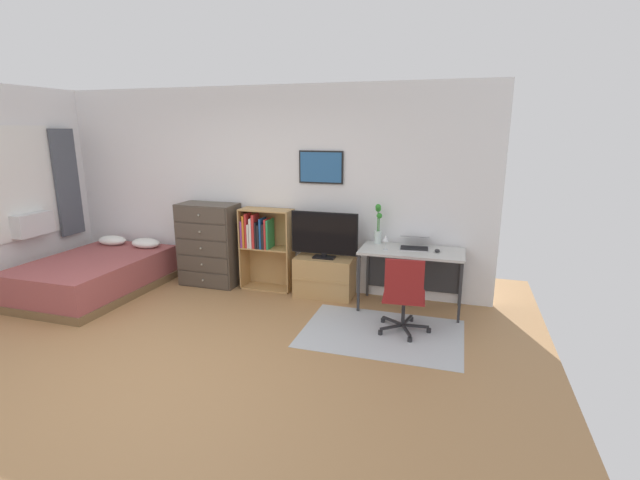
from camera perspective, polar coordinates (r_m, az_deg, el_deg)
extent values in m
plane|color=#A87A4C|center=(4.65, -19.40, -14.45)|extent=(7.20, 7.20, 0.00)
cube|color=white|center=(6.27, -7.15, 6.42)|extent=(6.12, 0.06, 2.70)
cube|color=black|center=(5.90, 0.13, 9.15)|extent=(0.59, 0.02, 0.42)
cube|color=#285B93|center=(5.88, 0.09, 9.14)|extent=(0.55, 0.01, 0.38)
cube|color=white|center=(7.20, -33.53, 6.00)|extent=(0.02, 1.03, 1.48)
cube|color=silver|center=(7.21, -33.60, 6.00)|extent=(0.01, 0.95, 1.40)
cube|color=#4C515B|center=(7.63, -29.25, 6.31)|extent=(0.05, 0.40, 1.54)
cube|color=silver|center=(7.21, -32.50, 1.69)|extent=(0.20, 0.52, 0.30)
cube|color=#B2B7BC|center=(5.02, 7.79, -11.52)|extent=(1.70, 1.20, 0.01)
cube|color=brown|center=(6.85, -26.38, -5.50)|extent=(1.35, 1.94, 0.10)
cube|color=#9E4C4C|center=(6.78, -26.59, -3.61)|extent=(1.31, 1.90, 0.37)
ellipsoid|color=white|center=(7.42, -24.69, -0.04)|extent=(0.44, 0.28, 0.14)
ellipsoid|color=white|center=(7.05, -21.08, -0.38)|extent=(0.44, 0.28, 0.14)
cube|color=#4C4238|center=(6.51, -13.74, -0.54)|extent=(0.81, 0.42, 1.15)
cube|color=#493F35|center=(6.46, -14.49, -4.91)|extent=(0.77, 0.01, 0.21)
sphere|color=#A59E8C|center=(6.45, -14.56, -4.95)|extent=(0.03, 0.03, 0.03)
cube|color=#493F35|center=(6.39, -14.61, -2.97)|extent=(0.77, 0.01, 0.21)
sphere|color=#A59E8C|center=(6.38, -14.68, -3.01)|extent=(0.03, 0.03, 0.03)
cube|color=#493F35|center=(6.33, -14.73, -1.00)|extent=(0.77, 0.01, 0.21)
sphere|color=#A59E8C|center=(6.32, -14.81, -1.03)|extent=(0.03, 0.03, 0.03)
cube|color=#493F35|center=(6.28, -14.86, 1.01)|extent=(0.77, 0.01, 0.21)
sphere|color=#A59E8C|center=(6.27, -14.94, 0.98)|extent=(0.03, 0.03, 0.03)
cube|color=#493F35|center=(6.24, -14.99, 3.05)|extent=(0.77, 0.01, 0.21)
sphere|color=#A59E8C|center=(6.22, -15.06, 3.02)|extent=(0.03, 0.03, 0.03)
cube|color=tan|center=(6.33, -9.55, -0.94)|extent=(0.02, 0.30, 1.11)
cube|color=tan|center=(6.06, -3.70, -1.44)|extent=(0.02, 0.30, 1.11)
cube|color=tan|center=(6.35, -6.55, -5.94)|extent=(0.71, 0.30, 0.02)
cube|color=tan|center=(6.18, -6.70, -0.99)|extent=(0.67, 0.30, 0.02)
cube|color=tan|center=(6.07, -6.83, 3.79)|extent=(0.67, 0.30, 0.02)
cube|color=tan|center=(6.31, -6.16, -0.86)|extent=(0.71, 0.01, 1.11)
cube|color=#8C388C|center=(6.23, -9.53, 0.84)|extent=(0.03, 0.20, 0.36)
cube|color=orange|center=(6.21, -9.31, 1.13)|extent=(0.03, 0.19, 0.43)
cube|color=red|center=(6.18, -9.02, 1.24)|extent=(0.03, 0.18, 0.46)
cube|color=white|center=(6.21, -8.66, 0.63)|extent=(0.02, 0.23, 0.32)
cube|color=white|center=(6.18, -8.40, 0.96)|extent=(0.03, 0.22, 0.40)
cube|color=red|center=(6.14, -8.12, 1.15)|extent=(0.04, 0.19, 0.46)
cube|color=black|center=(6.14, -7.81, 0.66)|extent=(0.02, 0.19, 0.35)
cube|color=black|center=(6.13, -7.53, 0.49)|extent=(0.03, 0.18, 0.32)
cube|color=#1E519E|center=(6.11, -7.22, 0.89)|extent=(0.03, 0.20, 0.41)
cube|color=black|center=(6.11, -6.88, 0.55)|extent=(0.04, 0.22, 0.34)
cube|color=red|center=(6.08, -6.61, 0.81)|extent=(0.03, 0.21, 0.40)
cube|color=#2D8C4C|center=(6.09, -6.29, 0.79)|extent=(0.02, 0.23, 0.39)
cube|color=tan|center=(5.94, 0.58, -4.65)|extent=(0.76, 0.40, 0.52)
cube|color=tan|center=(5.76, -0.01, -5.26)|extent=(0.76, 0.01, 0.02)
cube|color=black|center=(5.85, 0.53, -2.17)|extent=(0.28, 0.16, 0.02)
cube|color=black|center=(5.84, 0.53, -1.84)|extent=(0.06, 0.04, 0.05)
cube|color=black|center=(5.77, 0.54, 0.87)|extent=(0.88, 0.02, 0.55)
cube|color=black|center=(5.76, 0.50, 0.84)|extent=(0.85, 0.01, 0.52)
cube|color=silver|center=(5.51, 11.49, -1.40)|extent=(1.22, 0.61, 0.03)
cube|color=#2D2D30|center=(5.44, 4.88, -5.44)|extent=(0.03, 0.03, 0.71)
cube|color=#2D2D30|center=(5.33, 17.24, -6.43)|extent=(0.03, 0.03, 0.71)
cube|color=#2D2D30|center=(5.95, 6.03, -3.76)|extent=(0.03, 0.03, 0.71)
cube|color=#2D2D30|center=(5.85, 17.29, -4.63)|extent=(0.03, 0.03, 0.71)
cube|color=#2D2D30|center=(5.88, 11.65, -3.83)|extent=(1.16, 0.02, 0.50)
cylinder|color=#232326|center=(5.12, 13.54, -11.04)|extent=(0.05, 0.05, 0.05)
cube|color=#232326|center=(5.10, 11.97, -10.55)|extent=(0.28, 0.05, 0.02)
cylinder|color=#232326|center=(5.36, 11.41, -9.76)|extent=(0.05, 0.05, 0.05)
cube|color=#232326|center=(5.22, 10.91, -9.90)|extent=(0.09, 0.28, 0.02)
cylinder|color=#232326|center=(5.28, 7.94, -9.99)|extent=(0.05, 0.05, 0.05)
cube|color=#232326|center=(5.18, 9.14, -10.02)|extent=(0.25, 0.17, 0.02)
cylinder|color=#232326|center=(4.98, 7.61, -11.49)|extent=(0.05, 0.05, 0.05)
cube|color=#232326|center=(5.03, 9.02, -10.77)|extent=(0.23, 0.21, 0.02)
cylinder|color=#232326|center=(4.88, 11.25, -12.22)|extent=(0.05, 0.05, 0.05)
cube|color=#232326|center=(4.98, 10.81, -11.11)|extent=(0.14, 0.27, 0.02)
cylinder|color=#232326|center=(5.04, 10.45, -8.75)|extent=(0.04, 0.04, 0.30)
cube|color=maroon|center=(4.98, 10.53, -7.00)|extent=(0.47, 0.47, 0.03)
cube|color=maroon|center=(4.71, 10.56, -5.11)|extent=(0.40, 0.07, 0.45)
cube|color=#B7B7BC|center=(5.55, 11.78, -1.07)|extent=(0.37, 0.27, 0.01)
cube|color=black|center=(5.54, 11.78, -1.01)|extent=(0.34, 0.24, 0.00)
cube|color=#B7B7BC|center=(5.67, 11.85, 0.42)|extent=(0.37, 0.25, 0.07)
cube|color=navy|center=(5.66, 11.85, 0.42)|extent=(0.34, 0.23, 0.06)
ellipsoid|color=#262628|center=(5.48, 14.54, -1.30)|extent=(0.06, 0.10, 0.03)
cylinder|color=silver|center=(5.74, 7.29, 0.36)|extent=(0.09, 0.09, 0.16)
cylinder|color=#3D8438|center=(5.71, 7.44, 1.53)|extent=(0.01, 0.01, 0.31)
sphere|color=#308B2C|center=(5.68, 7.49, 3.04)|extent=(0.07, 0.07, 0.07)
cylinder|color=#3D8438|center=(5.72, 7.30, 1.97)|extent=(0.01, 0.01, 0.39)
sphere|color=#308B2C|center=(5.68, 7.36, 3.89)|extent=(0.07, 0.07, 0.07)
cylinder|color=#3D8438|center=(5.69, 7.28, 2.08)|extent=(0.01, 0.01, 0.42)
sphere|color=#308B2C|center=(5.65, 7.35, 4.16)|extent=(0.07, 0.07, 0.07)
cylinder|color=silver|center=(5.46, 8.22, -1.19)|extent=(0.06, 0.06, 0.01)
cylinder|color=silver|center=(5.45, 8.24, -0.65)|extent=(0.01, 0.01, 0.10)
cone|color=silver|center=(5.43, 8.27, 0.24)|extent=(0.07, 0.07, 0.07)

